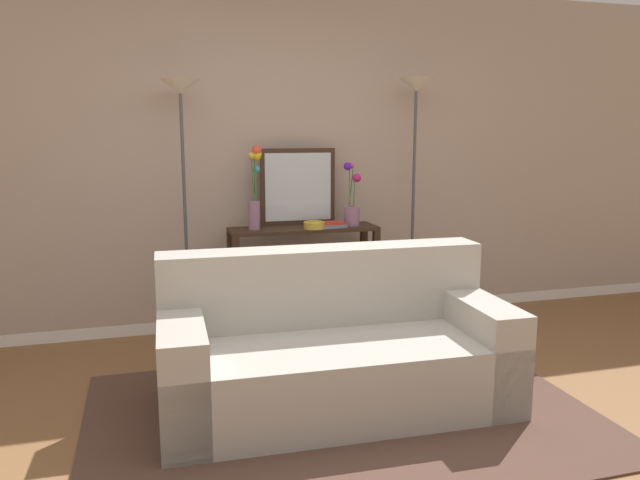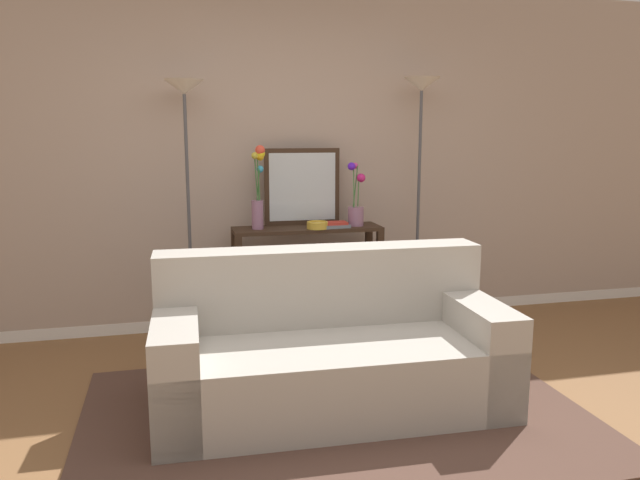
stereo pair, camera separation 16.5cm
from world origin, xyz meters
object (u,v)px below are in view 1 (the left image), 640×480
wall_mirror (298,187)px  vase_short_flowers (352,206)px  console_table (304,262)px  book_row_under_console (267,329)px  floor_lamp_right (415,133)px  vase_tall_flowers (255,191)px  floor_lamp_left (182,139)px  book_stack (331,225)px  fruit_bowl (314,225)px  couch (334,352)px

wall_mirror → vase_short_flowers: 0.44m
console_table → book_row_under_console: console_table is taller
floor_lamp_right → vase_short_flowers: 0.76m
floor_lamp_right → vase_tall_flowers: floor_lamp_right is taller
floor_lamp_left → vase_short_flowers: size_ratio=3.93×
book_stack → vase_short_flowers: bearing=16.6°
floor_lamp_right → wall_mirror: floor_lamp_right is taller
fruit_bowl → book_stack: size_ratio=0.71×
vase_tall_flowers → vase_short_flowers: size_ratio=1.27×
wall_mirror → console_table: bearing=-86.5°
console_table → floor_lamp_right: floor_lamp_right is taller
wall_mirror → vase_tall_flowers: 0.39m
floor_lamp_right → vase_short_flowers: size_ratio=4.03×
couch → console_table: (0.16, 1.29, 0.25)m
fruit_bowl → floor_lamp_right: bearing=5.8°
console_table → vase_tall_flowers: size_ratio=1.82×
wall_mirror → floor_lamp_left: bearing=-170.8°
floor_lamp_left → book_stack: size_ratio=8.45×
couch → fruit_bowl: (0.21, 1.19, 0.55)m
vase_tall_flowers → book_stack: vase_tall_flowers is taller
book_stack → book_row_under_console: 0.95m
vase_short_flowers → book_stack: vase_short_flowers is taller
wall_mirror → floor_lamp_right: bearing=-8.8°
console_table → vase_short_flowers: (0.38, -0.02, 0.43)m
console_table → floor_lamp_left: size_ratio=0.59×
couch → fruit_bowl: size_ratio=12.32×
vase_tall_flowers → fruit_bowl: (0.43, -0.08, -0.26)m
floor_lamp_left → fruit_bowl: bearing=-5.2°
vase_tall_flowers → floor_lamp_right: bearing=0.1°
console_table → book_stack: book_stack is taller
fruit_bowl → console_table: bearing=121.5°
fruit_bowl → book_stack: fruit_bowl is taller
wall_mirror → fruit_bowl: size_ratio=3.70×
console_table → couch: bearing=-96.9°
vase_short_flowers → vase_tall_flowers: bearing=179.5°
couch → book_row_under_console: 1.32m
couch → floor_lamp_left: floor_lamp_left is taller
floor_lamp_left → book_row_under_console: 1.57m
floor_lamp_left → floor_lamp_right: floor_lamp_right is taller
couch → floor_lamp_left: 1.89m
couch → vase_short_flowers: vase_short_flowers is taller
book_stack → fruit_bowl: bearing=-171.7°
vase_tall_flowers → vase_short_flowers: (0.75, -0.01, -0.14)m
floor_lamp_left → wall_mirror: floor_lamp_left is taller
floor_lamp_left → vase_short_flowers: (1.26, -0.01, -0.51)m
floor_lamp_left → floor_lamp_right: bearing=0.0°
floor_lamp_left → wall_mirror: 0.96m
fruit_bowl → book_row_under_console: 0.89m
vase_short_flowers → console_table: bearing=177.1°
wall_mirror → fruit_bowl: wall_mirror is taller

